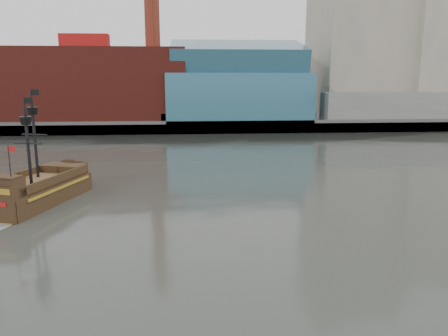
{
  "coord_description": "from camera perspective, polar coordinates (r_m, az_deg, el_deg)",
  "views": [
    {
      "loc": [
        -0.34,
        -24.81,
        11.17
      ],
      "look_at": [
        2.36,
        9.45,
        4.0
      ],
      "focal_mm": 35.0,
      "sensor_mm": 36.0,
      "label": 1
    }
  ],
  "objects": [
    {
      "name": "ground",
      "position": [
        27.21,
        -3.47,
        -12.47
      ],
      "size": [
        400.0,
        400.0,
        0.0
      ],
      "primitive_type": "plane",
      "color": "#252823",
      "rests_on": "ground"
    },
    {
      "name": "seawall",
      "position": [
        87.87,
        -4.28,
        5.31
      ],
      "size": [
        220.0,
        1.0,
        2.6
      ],
      "primitive_type": "cube",
      "color": "#4C4C49",
      "rests_on": "ground"
    },
    {
      "name": "pirate_ship",
      "position": [
        42.77,
        -23.47,
        -2.99
      ],
      "size": [
        8.5,
        15.1,
        10.84
      ],
      "rotation": [
        0.0,
        0.0,
        -0.31
      ],
      "color": "black",
      "rests_on": "ground"
    },
    {
      "name": "skyline",
      "position": [
        110.33,
        -1.69,
        18.75
      ],
      "size": [
        149.0,
        45.0,
        62.0
      ],
      "color": "brown",
      "rests_on": "promenade_far"
    },
    {
      "name": "promenade_far",
      "position": [
        117.25,
        -4.36,
        6.78
      ],
      "size": [
        220.0,
        60.0,
        2.0
      ],
      "primitive_type": "cube",
      "color": "slate",
      "rests_on": "ground"
    }
  ]
}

